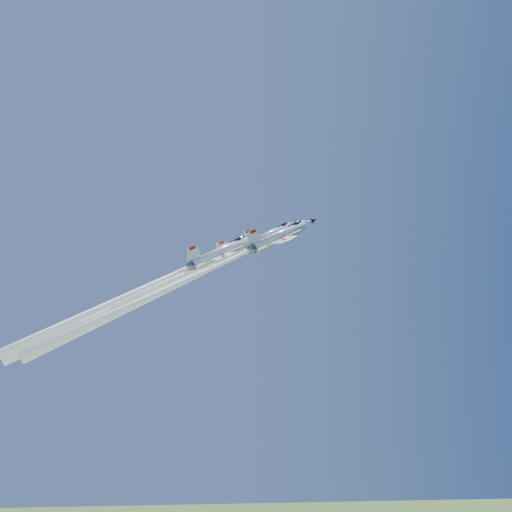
{
  "coord_description": "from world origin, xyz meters",
  "views": [
    {
      "loc": [
        -10.29,
        -115.9,
        80.91
      ],
      "look_at": [
        0.0,
        0.0,
        106.77
      ],
      "focal_mm": 40.0,
      "sensor_mm": 36.0,
      "label": 1
    }
  ],
  "objects": [
    {
      "name": "jet_lead",
      "position": [
        -7.54,
        -1.43,
        105.8
      ],
      "size": [
        32.2,
        18.34,
        29.94
      ],
      "rotation": [
        0.51,
        0.2,
        -1.09
      ],
      "color": "white"
    },
    {
      "name": "jet_left",
      "position": [
        -18.14,
        0.34,
        100.63
      ],
      "size": [
        43.35,
        24.86,
        41.66
      ],
      "rotation": [
        0.51,
        0.2,
        -1.09
      ],
      "color": "white"
    },
    {
      "name": "jet_slot",
      "position": [
        -27.76,
        -9.92,
        95.15
      ],
      "size": [
        49.05,
        28.23,
        49.44
      ],
      "rotation": [
        0.51,
        0.2,
        -1.09
      ],
      "color": "white"
    },
    {
      "name": "jet_right",
      "position": [
        -11.93,
        -11.29,
        100.41
      ],
      "size": [
        42.69,
        24.47,
        40.97
      ],
      "rotation": [
        0.51,
        0.2,
        -1.09
      ],
      "color": "white"
    }
  ]
}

